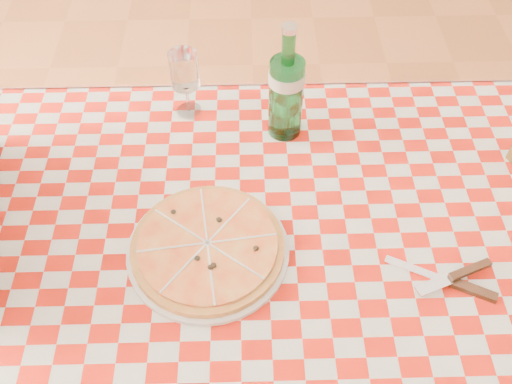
# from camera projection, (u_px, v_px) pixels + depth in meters

# --- Properties ---
(dining_table) EXTENTS (1.20, 0.80, 0.75)m
(dining_table) POSITION_uv_depth(u_px,v_px,m) (266.00, 263.00, 1.18)
(dining_table) COLOR brown
(dining_table) RESTS_ON ground
(tablecloth) EXTENTS (1.30, 0.90, 0.01)m
(tablecloth) POSITION_uv_depth(u_px,v_px,m) (267.00, 237.00, 1.11)
(tablecloth) COLOR #AE160A
(tablecloth) RESTS_ON dining_table
(pizza_plate) EXTENTS (0.34, 0.34, 0.04)m
(pizza_plate) POSITION_uv_depth(u_px,v_px,m) (208.00, 247.00, 1.06)
(pizza_plate) COLOR #BD7F3F
(pizza_plate) RESTS_ON tablecloth
(water_bottle) EXTENTS (0.09, 0.09, 0.27)m
(water_bottle) POSITION_uv_depth(u_px,v_px,m) (287.00, 83.00, 1.18)
(water_bottle) COLOR #1B6C2D
(water_bottle) RESTS_ON tablecloth
(wine_glass) EXTENTS (0.08, 0.08, 0.16)m
(wine_glass) POSITION_uv_depth(u_px,v_px,m) (186.00, 84.00, 1.27)
(wine_glass) COLOR white
(wine_glass) RESTS_ON tablecloth
(cutlery) EXTENTS (0.22, 0.19, 0.02)m
(cutlery) POSITION_uv_depth(u_px,v_px,m) (450.00, 279.00, 1.03)
(cutlery) COLOR silver
(cutlery) RESTS_ON tablecloth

